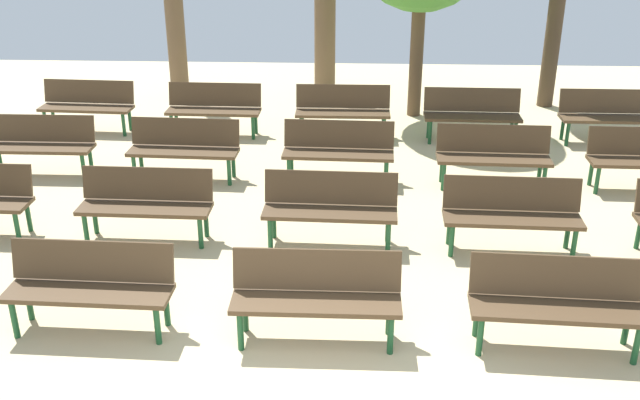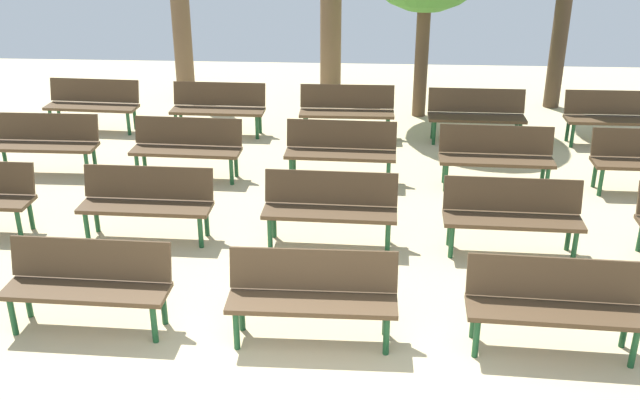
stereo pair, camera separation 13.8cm
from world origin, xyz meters
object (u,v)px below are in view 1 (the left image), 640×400
at_px(bench_r1_c3, 512,211).
at_px(bench_r3_c3, 472,112).
at_px(bench_r2_c0, 40,142).
at_px(bench_r3_c0, 87,103).
at_px(bench_r2_c2, 338,148).
at_px(bench_r2_c1, 184,145).
at_px(bench_r0_c3, 557,299).
at_px(bench_r3_c4, 609,113).
at_px(bench_r2_c3, 493,153).
at_px(bench_r1_c2, 330,205).
at_px(bench_r3_c1, 214,106).
at_px(bench_r0_c2, 316,292).
at_px(bench_r1_c1, 146,200).
at_px(bench_r3_c2, 343,108).
at_px(bench_r0_c1, 90,282).
at_px(tree_0, 325,24).
at_px(tree_2, 174,10).

bearing_deg(bench_r1_c3, bench_r3_c3, 90.24).
height_order(bench_r2_c0, bench_r3_c0, same).
bearing_deg(bench_r3_c0, bench_r2_c2, -22.75).
bearing_deg(bench_r2_c1, bench_r3_c0, 137.77).
relative_size(bench_r0_c3, bench_r3_c4, 1.01).
distance_m(bench_r2_c3, bench_r3_c4, 3.02).
bearing_deg(bench_r1_c2, bench_r3_c1, 119.50).
relative_size(bench_r0_c2, bench_r1_c3, 0.99).
relative_size(bench_r1_c3, bench_r2_c0, 1.01).
distance_m(bench_r1_c1, bench_r2_c3, 4.88).
xyz_separation_m(bench_r0_c2, bench_r3_c1, (-2.06, 6.08, 0.00)).
bearing_deg(bench_r3_c2, bench_r0_c1, -111.73).
distance_m(bench_r0_c3, tree_0, 9.27).
bearing_deg(bench_r3_c0, bench_r0_c2, -52.19).
distance_m(bench_r0_c3, bench_r2_c2, 4.59).
relative_size(bench_r0_c3, bench_r2_c3, 1.00).
bearing_deg(bench_r0_c2, bench_r3_c4, 52.38).
distance_m(bench_r0_c1, bench_r0_c3, 4.43).
distance_m(bench_r2_c2, bench_r3_c3, 2.91).
bearing_deg(bench_r1_c2, bench_r0_c3, -41.49).
height_order(bench_r1_c2, tree_2, tree_2).
bearing_deg(bench_r0_c1, bench_r3_c0, 110.82).
height_order(bench_r2_c0, tree_0, tree_0).
xyz_separation_m(bench_r2_c0, bench_r3_c1, (2.26, 1.96, 0.00)).
relative_size(bench_r0_c3, bench_r3_c0, 1.00).
height_order(bench_r2_c1, tree_0, tree_0).
xyz_separation_m(bench_r3_c4, tree_2, (-7.81, 2.59, 1.21)).
relative_size(bench_r0_c3, bench_r2_c1, 1.00).
relative_size(tree_0, tree_2, 0.82).
relative_size(bench_r2_c0, bench_r3_c3, 1.00).
xyz_separation_m(bench_r0_c1, bench_r2_c3, (4.52, 3.86, 0.00)).
bearing_deg(bench_r3_c0, tree_0, 36.60).
xyz_separation_m(bench_r0_c3, bench_r2_c0, (-6.55, 4.14, 0.00)).
bearing_deg(bench_r2_c0, bench_r2_c1, -1.88).
xyz_separation_m(bench_r0_c1, bench_r3_c3, (4.51, 5.86, 0.00)).
xyz_separation_m(bench_r2_c1, bench_r2_c2, (2.26, -0.00, 0.00)).
height_order(bench_r0_c1, bench_r3_c2, same).
distance_m(bench_r0_c1, tree_2, 8.61).
bearing_deg(bench_r1_c3, bench_r3_c0, 148.85).
xyz_separation_m(bench_r0_c2, bench_r3_c2, (0.15, 6.06, 0.00)).
height_order(bench_r0_c2, bench_r3_c4, same).
bearing_deg(tree_2, bench_r3_c3, -25.15).
distance_m(bench_r0_c2, tree_0, 8.91).
relative_size(bench_r0_c1, bench_r0_c3, 0.99).
height_order(bench_r0_c3, bench_r2_c0, same).
relative_size(bench_r2_c3, bench_r3_c4, 1.01).
bearing_deg(bench_r0_c3, bench_r2_c1, 140.07).
bearing_deg(bench_r3_c4, bench_r2_c3, -137.88).
bearing_deg(bench_r0_c2, bench_r0_c3, -0.69).
relative_size(bench_r2_c3, bench_r3_c0, 1.00).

